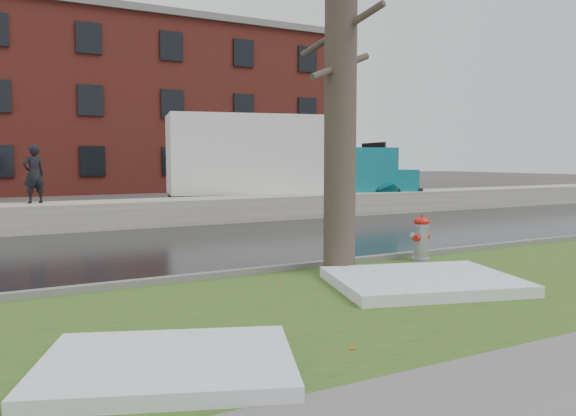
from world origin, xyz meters
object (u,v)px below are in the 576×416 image
tree (341,71)px  worker (34,174)px  box_truck (277,162)px  fire_hydrant (421,237)px

tree → worker: 9.61m
box_truck → worker: bearing=-157.1°
fire_hydrant → worker: size_ratio=0.55×
tree → box_truck: tree is taller
tree → fire_hydrant: bearing=5.7°
box_truck → worker: box_truck is taller
tree → box_truck: (4.01, 10.02, -1.52)m
box_truck → fire_hydrant: bearing=-89.3°
tree → worker: size_ratio=4.23×
worker → box_truck: bearing=171.6°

